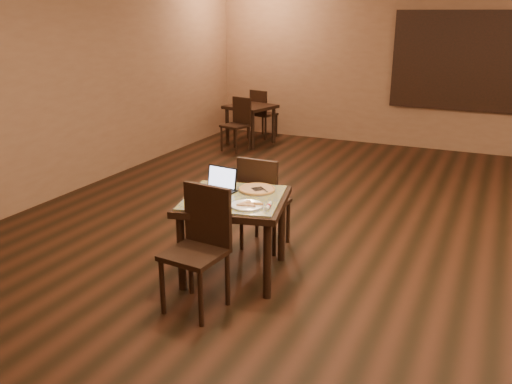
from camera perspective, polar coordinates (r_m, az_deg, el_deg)
The scene contains 17 objects.
ground at distance 5.59m, azimuth 9.69°, elevation -6.57°, with size 10.00×10.00×0.00m, color black.
wall_back at distance 10.03m, azimuth 18.10°, elevation 12.78°, with size 8.00×0.02×3.00m, color #8F6548.
wall_left at distance 7.24m, azimuth -22.22°, elevation 10.47°, with size 0.02×10.00×3.00m, color #8F6548.
mural at distance 9.94m, azimuth 21.01°, elevation 12.72°, with size 2.34×0.05×1.64m.
tiled_table at distance 4.89m, azimuth -2.35°, elevation -1.64°, with size 1.11×1.11×0.76m.
chair_main_near at distance 4.42m, azimuth -5.86°, elevation -5.15°, with size 0.48×0.48×1.02m.
chair_main_far at distance 5.44m, azimuth 0.61°, elevation -0.66°, with size 0.43×0.43×0.99m.
laptop at distance 5.01m, azimuth -3.88°, elevation 0.76°, with size 0.33×0.27×0.21m.
plate at distance 4.61m, azimuth -0.95°, elevation -1.44°, with size 0.28×0.28×0.02m, color white.
pizza_slice at distance 4.60m, azimuth -0.95°, elevation -1.27°, with size 0.19×0.19×0.02m, color beige, non-canonical shape.
pizza_pan at distance 5.01m, azimuth 0.11°, elevation 0.16°, with size 0.33×0.33×0.01m, color silver.
pizza_whole at distance 5.00m, azimuth 0.11°, elevation 0.32°, with size 0.34×0.34×0.02m.
spatula at distance 4.97m, azimuth 0.23°, elevation 0.32°, with size 0.11×0.26×0.01m, color silver.
napkin_roll at distance 4.57m, azimuth 1.30°, elevation -1.49°, with size 0.06×0.16×0.04m.
other_table_b at distance 10.03m, azimuth -0.59°, elevation 8.44°, with size 0.93×0.93×0.71m.
other_table_b_chair_near at distance 9.56m, azimuth -1.89°, elevation 7.49°, with size 0.49×0.49×0.92m.
other_table_b_chair_far at distance 10.54m, azimuth 0.59°, elevation 8.52°, with size 0.49×0.49×0.92m.
Camera 1 is at (1.25, -4.92, 2.34)m, focal length 38.00 mm.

